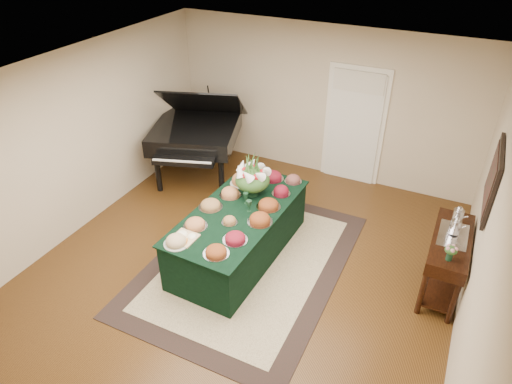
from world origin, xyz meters
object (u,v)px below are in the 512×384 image
at_px(buffet_table, 239,233).
at_px(grand_piano, 196,132).
at_px(mahogany_sideboard, 449,250).
at_px(floral_centerpiece, 252,176).

xyz_separation_m(buffet_table, grand_piano, (-1.73, 1.66, 0.50)).
bearing_deg(mahogany_sideboard, buffet_table, -169.32).
distance_m(floral_centerpiece, grand_piano, 2.10).
height_order(buffet_table, mahogany_sideboard, mahogany_sideboard).
bearing_deg(grand_piano, mahogany_sideboard, -14.66).
xyz_separation_m(grand_piano, mahogany_sideboard, (4.42, -1.16, -0.22)).
bearing_deg(grand_piano, buffet_table, -43.92).
relative_size(buffet_table, grand_piano, 1.17).
relative_size(floral_centerpiece, grand_piano, 0.25).
relative_size(grand_piano, mahogany_sideboard, 1.62).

